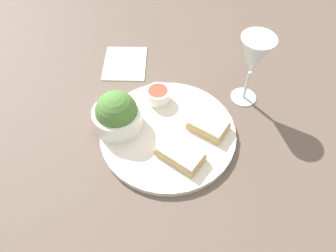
% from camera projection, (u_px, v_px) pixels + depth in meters
% --- Properties ---
extents(ground_plane, '(4.00, 4.00, 0.00)m').
position_uv_depth(ground_plane, '(168.00, 135.00, 0.76)').
color(ground_plane, brown).
extents(dinner_plate, '(0.31, 0.31, 0.01)m').
position_uv_depth(dinner_plate, '(168.00, 133.00, 0.75)').
color(dinner_plate, silver).
rests_on(dinner_plate, ground_plane).
extents(salad_bowl, '(0.11, 0.11, 0.10)m').
position_uv_depth(salad_bowl, '(117.00, 114.00, 0.73)').
color(salad_bowl, white).
rests_on(salad_bowl, dinner_plate).
extents(sauce_ramekin, '(0.06, 0.06, 0.03)m').
position_uv_depth(sauce_ramekin, '(158.00, 95.00, 0.79)').
color(sauce_ramekin, white).
rests_on(sauce_ramekin, dinner_plate).
extents(cheese_toast_near, '(0.11, 0.07, 0.03)m').
position_uv_depth(cheese_toast_near, '(180.00, 154.00, 0.70)').
color(cheese_toast_near, tan).
rests_on(cheese_toast_near, dinner_plate).
extents(cheese_toast_far, '(0.09, 0.06, 0.03)m').
position_uv_depth(cheese_toast_far, '(208.00, 125.00, 0.74)').
color(cheese_toast_far, tan).
rests_on(cheese_toast_far, dinner_plate).
extents(wine_glass, '(0.08, 0.08, 0.18)m').
position_uv_depth(wine_glass, '(254.00, 58.00, 0.73)').
color(wine_glass, silver).
rests_on(wine_glass, ground_plane).
extents(napkin, '(0.16, 0.17, 0.01)m').
position_uv_depth(napkin, '(125.00, 63.00, 0.90)').
color(napkin, white).
rests_on(napkin, ground_plane).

